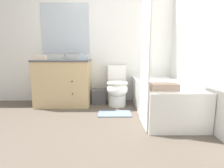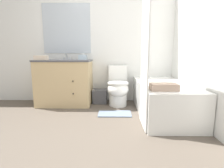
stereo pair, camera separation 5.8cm
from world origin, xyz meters
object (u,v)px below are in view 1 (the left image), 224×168
vanity_cabinet (64,82)px  hand_towel_folded (40,58)px  sink_faucet (66,58)px  bath_towel_folded (164,87)px  bathtub (162,98)px  toilet (117,88)px  wastebasket (99,96)px  bath_mat (115,114)px  tissue_box (82,57)px

vanity_cabinet → hand_towel_folded: 0.59m
sink_faucet → bath_towel_folded: (1.53, -1.26, -0.34)m
vanity_cabinet → hand_towel_folded: (-0.34, -0.18, 0.45)m
sink_faucet → bathtub: bearing=-23.0°
toilet → bath_towel_folded: bearing=-61.4°
vanity_cabinet → bathtub: 1.76m
sink_faucet → wastebasket: bearing=-10.0°
toilet → bath_mat: bearing=-96.9°
vanity_cabinet → bath_towel_folded: size_ratio=2.97×
vanity_cabinet → tissue_box: (0.33, 0.10, 0.45)m
sink_faucet → bath_mat: bearing=-39.7°
vanity_cabinet → bath_towel_folded: vanity_cabinet is taller
vanity_cabinet → sink_faucet: bearing=90.0°
wastebasket → hand_towel_folded: bearing=-164.6°
wastebasket → bath_mat: bearing=-66.5°
vanity_cabinet → wastebasket: size_ratio=3.71×
toilet → bathtub: size_ratio=0.46×
toilet → bath_mat: 0.60m
sink_faucet → bath_towel_folded: sink_faucet is taller
tissue_box → bath_towel_folded: bearing=-44.0°
sink_faucet → hand_towel_folded: 0.51m
toilet → sink_faucet: bearing=164.8°
vanity_cabinet → hand_towel_folded: size_ratio=4.52×
tissue_box → bath_mat: 1.25m
bath_mat → toilet: bearing=83.1°
toilet → wastebasket: size_ratio=2.75×
bath_towel_folded → bath_mat: size_ratio=0.64×
bathtub → tissue_box: 1.61m
toilet → tissue_box: (-0.65, 0.16, 0.55)m
bathtub → tissue_box: (-1.35, 0.61, 0.63)m
vanity_cabinet → hand_towel_folded: hand_towel_folded is taller
wastebasket → toilet: bearing=-24.0°
tissue_box → bath_mat: size_ratio=0.28×
vanity_cabinet → wastebasket: (0.64, 0.09, -0.29)m
tissue_box → hand_towel_folded: (-0.67, -0.28, -0.01)m
toilet → hand_towel_folded: size_ratio=3.35×
toilet → bath_towel_folded: toilet is taller
bathtub → bath_mat: (-0.75, -0.05, -0.24)m
sink_faucet → hand_towel_folded: (-0.34, -0.38, 0.00)m
bath_towel_folded → sink_faucet: bearing=140.4°
sink_faucet → bathtub: (1.68, -0.71, -0.62)m
bath_mat → tissue_box: bearing=131.9°
bath_towel_folded → toilet: bearing=118.6°
tissue_box → hand_towel_folded: bearing=-157.7°
toilet → bath_towel_folded: 1.15m
bath_mat → sink_faucet: bearing=140.3°
hand_towel_folded → sink_faucet: bearing=48.2°
sink_faucet → wastebasket: sink_faucet is taller
vanity_cabinet → toilet: 0.99m
vanity_cabinet → toilet: bearing=-3.7°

